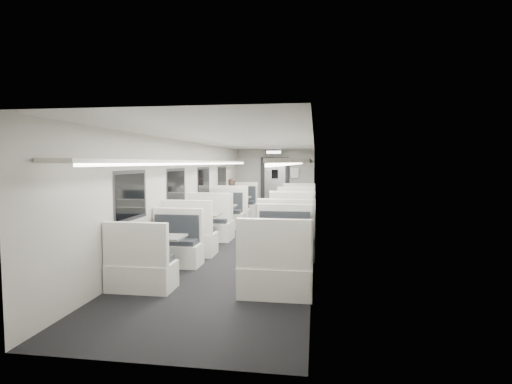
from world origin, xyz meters
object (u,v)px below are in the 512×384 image
(booth_right_a, at_px, (298,210))
(booth_right_c, at_px, (289,231))
(booth_left_c, at_px, (201,230))
(booth_right_d, at_px, (280,257))
(booth_left_d, at_px, (160,256))
(booth_left_b, at_px, (219,219))
(booth_left_a, at_px, (236,208))
(exit_sign, at_px, (274,152))
(vestibule_door, at_px, (275,185))
(booth_right_b, at_px, (294,219))
(passenger, at_px, (232,201))

(booth_right_a, xyz_separation_m, booth_right_c, (0.00, -4.04, 0.01))
(booth_left_c, distance_m, booth_right_d, 3.04)
(booth_left_d, xyz_separation_m, booth_right_d, (2.00, 0.08, 0.03))
(booth_left_b, bearing_deg, booth_right_c, -41.18)
(booth_left_a, height_order, booth_right_c, booth_left_a)
(exit_sign, bearing_deg, booth_right_a, -65.98)
(vestibule_door, distance_m, exit_sign, 1.33)
(booth_left_a, relative_size, booth_left_b, 1.04)
(booth_right_c, relative_size, exit_sign, 3.62)
(booth_right_b, bearing_deg, booth_right_a, 90.00)
(booth_left_b, bearing_deg, vestibule_door, 78.73)
(booth_left_a, relative_size, passenger, 1.58)
(booth_right_b, xyz_separation_m, vestibule_door, (-1.00, 4.78, 0.64))
(booth_right_b, height_order, passenger, passenger)
(booth_right_a, height_order, passenger, passenger)
(booth_right_a, bearing_deg, booth_left_c, -116.43)
(booth_left_d, distance_m, exit_sign, 8.91)
(vestibule_door, bearing_deg, booth_right_b, -78.19)
(booth_left_d, distance_m, booth_right_a, 6.70)
(booth_left_c, distance_m, booth_right_c, 2.00)
(booth_left_b, relative_size, booth_right_a, 0.98)
(passenger, relative_size, exit_sign, 2.30)
(booth_left_c, xyz_separation_m, booth_right_a, (2.00, 4.02, 0.01))
(booth_right_a, bearing_deg, booth_right_b, -90.00)
(booth_right_b, relative_size, passenger, 1.55)
(booth_left_a, bearing_deg, booth_right_a, -2.47)
(booth_right_a, distance_m, exit_sign, 3.10)
(booth_left_b, height_order, booth_right_d, booth_left_b)
(booth_left_a, relative_size, booth_right_d, 1.06)
(booth_left_c, height_order, booth_right_a, booth_right_a)
(booth_right_c, height_order, booth_right_d, booth_right_c)
(booth_right_d, height_order, exit_sign, exit_sign)
(booth_right_b, relative_size, booth_right_c, 0.98)
(vestibule_door, xyz_separation_m, exit_sign, (0.00, -0.49, 1.24))
(booth_left_a, relative_size, vestibule_door, 1.07)
(booth_left_d, height_order, booth_right_d, booth_right_d)
(vestibule_door, bearing_deg, booth_right_d, -83.69)
(booth_left_a, bearing_deg, vestibule_door, 69.29)
(booth_left_c, relative_size, booth_left_d, 1.10)
(booth_left_a, xyz_separation_m, exit_sign, (1.00, 2.16, 1.88))
(booth_right_d, bearing_deg, exit_sign, 96.67)
(booth_right_a, distance_m, booth_right_d, 6.31)
(booth_right_c, distance_m, vestibule_door, 6.87)
(booth_left_a, relative_size, booth_left_c, 1.05)
(booth_left_d, bearing_deg, booth_right_c, 49.72)
(booth_right_c, distance_m, booth_right_d, 2.28)
(booth_left_d, xyz_separation_m, booth_right_a, (2.00, 6.40, 0.05))
(booth_left_a, relative_size, booth_right_b, 1.02)
(booth_left_b, bearing_deg, booth_left_d, -90.00)
(booth_right_b, height_order, exit_sign, exit_sign)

